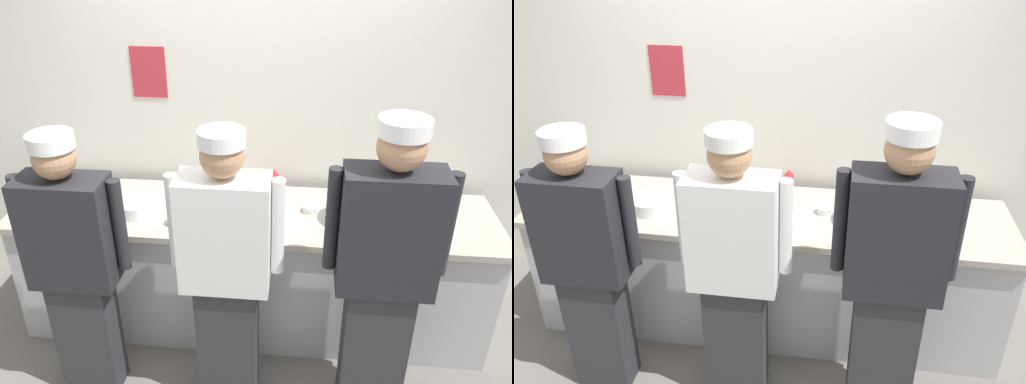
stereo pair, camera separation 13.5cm
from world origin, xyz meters
The scene contains 15 objects.
ground_plane centered at (0.00, 0.00, 0.00)m, with size 9.00×9.00×0.00m, color slate.
wall_back centered at (0.00, 0.89, 1.42)m, with size 4.84×0.11×2.84m.
prep_counter centered at (0.00, 0.39, 0.45)m, with size 3.09×0.74×0.89m.
chef_near_left centered at (-0.89, -0.27, 0.88)m, with size 0.60×0.24×1.65m.
chef_center centered at (-0.07, -0.24, 0.90)m, with size 0.61×0.24×1.68m.
chef_far_right centered at (0.75, -0.24, 0.95)m, with size 0.63×0.24×1.77m.
plate_stack_front centered at (0.14, 0.24, 0.92)m, with size 0.20×0.20×0.06m.
plate_stack_rear centered at (-0.73, 0.30, 0.93)m, with size 0.24×0.24×0.08m.
mixing_bowl_steel centered at (0.64, 0.34, 0.96)m, with size 0.32×0.32×0.13m, color #B7BABF.
sheet_tray centered at (-1.09, 0.35, 0.90)m, with size 0.42×0.35×0.02m, color #B7BABF.
squeeze_bottle_primary centered at (0.12, 0.60, 0.99)m, with size 0.06×0.06×0.21m.
ramekin_orange_sauce centered at (0.85, 0.60, 0.92)m, with size 0.09×0.09×0.04m.
ramekin_red_sauce centered at (0.37, 0.42, 0.91)m, with size 0.09×0.09×0.04m.
ramekin_green_sauce centered at (-0.34, 0.35, 0.91)m, with size 0.09×0.09×0.04m.
deli_cup centered at (-0.43, 0.18, 0.94)m, with size 0.09×0.09×0.11m, color white.
Camera 2 is at (0.45, -2.41, 2.53)m, focal length 35.86 mm.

